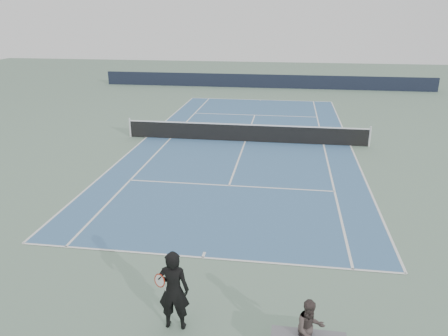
# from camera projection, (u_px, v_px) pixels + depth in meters

# --- Properties ---
(ground) EXTENTS (80.00, 80.00, 0.00)m
(ground) POSITION_uv_depth(u_px,v_px,m) (245.00, 142.00, 23.36)
(ground) COLOR slate
(court_surface) EXTENTS (10.97, 23.77, 0.01)m
(court_surface) POSITION_uv_depth(u_px,v_px,m) (245.00, 141.00, 23.36)
(court_surface) COLOR #3D6591
(court_surface) RESTS_ON ground
(tennis_net) EXTENTS (12.90, 0.10, 1.07)m
(tennis_net) POSITION_uv_depth(u_px,v_px,m) (245.00, 132.00, 23.19)
(tennis_net) COLOR silver
(tennis_net) RESTS_ON ground
(windscreen_far) EXTENTS (30.00, 0.25, 1.20)m
(windscreen_far) POSITION_uv_depth(u_px,v_px,m) (265.00, 81.00, 39.82)
(windscreen_far) COLOR black
(windscreen_far) RESTS_ON ground
(tennis_player) EXTENTS (0.81, 0.54, 1.87)m
(tennis_player) POSITION_uv_depth(u_px,v_px,m) (174.00, 290.00, 9.31)
(tennis_player) COLOR black
(tennis_player) RESTS_ON ground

